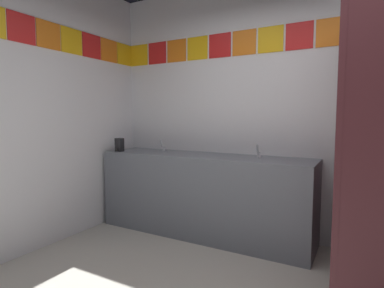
# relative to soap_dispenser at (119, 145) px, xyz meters

# --- Properties ---
(wall_back) EXTENTS (4.30, 0.09, 2.78)m
(wall_back) POSITION_rel_soap_dispenser_xyz_m (1.96, 0.50, 0.43)
(wall_back) COLOR silver
(wall_back) RESTS_ON ground_plane
(vanity_counter) EXTENTS (2.36, 0.58, 0.88)m
(vanity_counter) POSITION_rel_soap_dispenser_xyz_m (1.04, 0.17, -0.51)
(vanity_counter) COLOR slate
(vanity_counter) RESTS_ON ground_plane
(faucet_left) EXTENTS (0.04, 0.10, 0.14)m
(faucet_left) POSITION_rel_soap_dispenser_xyz_m (0.45, 0.26, -0.03)
(faucet_left) COLOR silver
(faucet_left) RESTS_ON vanity_counter
(faucet_right) EXTENTS (0.04, 0.10, 0.14)m
(faucet_right) POSITION_rel_soap_dispenser_xyz_m (1.63, 0.26, -0.03)
(faucet_right) COLOR silver
(faucet_right) RESTS_ON vanity_counter
(soap_dispenser) EXTENTS (0.09, 0.09, 0.16)m
(soap_dispenser) POSITION_rel_soap_dispenser_xyz_m (0.00, 0.00, 0.00)
(soap_dispenser) COLOR black
(soap_dispenser) RESTS_ON vanity_counter
(stall_divider) EXTENTS (0.92, 1.43, 2.17)m
(stall_divider) POSITION_rel_soap_dispenser_xyz_m (2.62, -0.51, 0.12)
(stall_divider) COLOR #471E23
(stall_divider) RESTS_ON ground_plane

